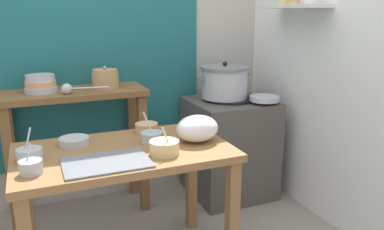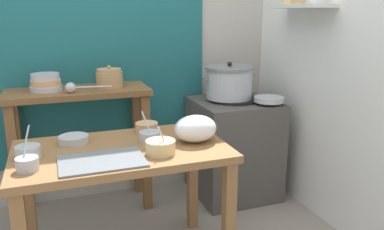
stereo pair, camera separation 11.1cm
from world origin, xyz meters
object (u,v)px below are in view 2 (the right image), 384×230
(prep_bowl_0, at_px, (74,139))
(prep_bowl_2, at_px, (147,127))
(prep_table, at_px, (123,167))
(prep_bowl_1, at_px, (28,152))
(stove_block, at_px, (233,147))
(back_shelf_table, at_px, (80,120))
(steamer_pot, at_px, (229,82))
(prep_bowl_5, at_px, (161,146))
(plastic_bag, at_px, (195,128))
(ladle, at_px, (73,88))
(wide_pan, at_px, (269,99))
(serving_tray, at_px, (102,161))
(prep_bowl_4, at_px, (27,163))
(bowl_stack_enamel, at_px, (46,83))
(clay_pot, at_px, (109,78))
(prep_bowl_3, at_px, (150,136))

(prep_bowl_0, height_order, prep_bowl_2, prep_bowl_2)
(prep_table, height_order, prep_bowl_1, prep_bowl_1)
(stove_block, bearing_deg, back_shelf_table, 173.45)
(steamer_pot, height_order, prep_bowl_5, steamer_pot)
(back_shelf_table, relative_size, plastic_bag, 4.06)
(ladle, relative_size, prep_bowl_0, 1.88)
(wide_pan, height_order, prep_bowl_5, prep_bowl_5)
(back_shelf_table, height_order, prep_bowl_0, back_shelf_table)
(plastic_bag, bearing_deg, prep_bowl_5, -152.94)
(plastic_bag, height_order, prep_bowl_5, prep_bowl_5)
(serving_tray, relative_size, prep_bowl_4, 3.04)
(bowl_stack_enamel, height_order, ladle, bowl_stack_enamel)
(stove_block, distance_m, prep_bowl_5, 1.20)
(wide_pan, bearing_deg, steamer_pot, 136.02)
(bowl_stack_enamel, xyz_separation_m, wide_pan, (1.52, -0.34, -0.16))
(prep_table, xyz_separation_m, wide_pan, (1.16, 0.46, 0.19))
(steamer_pot, height_order, clay_pot, steamer_pot)
(clay_pot, xyz_separation_m, ladle, (-0.26, -0.12, -0.03))
(prep_bowl_2, bearing_deg, bowl_stack_enamel, 133.71)
(stove_block, height_order, prep_bowl_2, stove_block)
(back_shelf_table, xyz_separation_m, prep_bowl_3, (0.32, -0.73, 0.07))
(serving_tray, bearing_deg, ladle, 94.64)
(steamer_pot, bearing_deg, prep_bowl_1, -154.28)
(clay_pot, height_order, prep_bowl_1, clay_pot)
(back_shelf_table, xyz_separation_m, prep_bowl_2, (0.35, -0.55, 0.07))
(stove_block, bearing_deg, prep_bowl_4, -150.44)
(prep_bowl_2, distance_m, prep_bowl_5, 0.39)
(prep_bowl_5, bearing_deg, prep_bowl_2, 86.78)
(prep_table, relative_size, wide_pan, 5.03)
(prep_bowl_1, bearing_deg, back_shelf_table, 68.96)
(back_shelf_table, bearing_deg, prep_bowl_1, -111.04)
(clay_pot, bearing_deg, prep_bowl_2, -77.08)
(plastic_bag, relative_size, prep_bowl_0, 1.48)
(steamer_pot, relative_size, prep_bowl_4, 3.17)
(serving_tray, bearing_deg, prep_bowl_2, 51.72)
(back_shelf_table, distance_m, prep_bowl_3, 0.80)
(ladle, relative_size, serving_tray, 0.75)
(bowl_stack_enamel, bearing_deg, prep_bowl_5, -61.25)
(clay_pot, distance_m, prep_bowl_1, 0.96)
(prep_table, bearing_deg, back_shelf_table, 101.05)
(clay_pot, xyz_separation_m, prep_bowl_3, (0.10, -0.73, -0.21))
(clay_pot, xyz_separation_m, prep_bowl_0, (-0.30, -0.62, -0.22))
(back_shelf_table, distance_m, prep_bowl_0, 0.63)
(prep_table, distance_m, serving_tray, 0.24)
(prep_table, bearing_deg, prep_bowl_2, 50.08)
(back_shelf_table, relative_size, prep_bowl_4, 7.29)
(clay_pot, relative_size, bowl_stack_enamel, 0.88)
(steamer_pot, bearing_deg, plastic_bag, -127.17)
(plastic_bag, height_order, prep_bowl_3, prep_bowl_3)
(stove_block, xyz_separation_m, bowl_stack_enamel, (-1.33, 0.15, 0.57))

